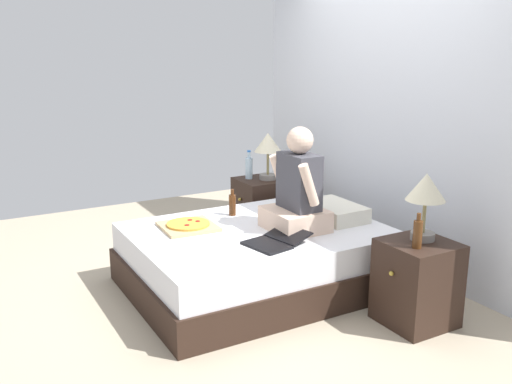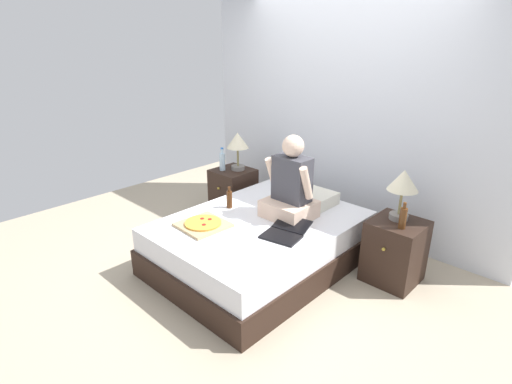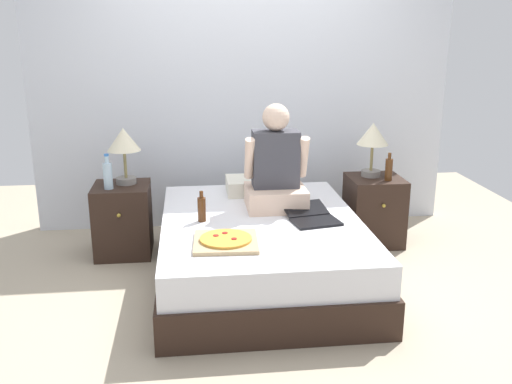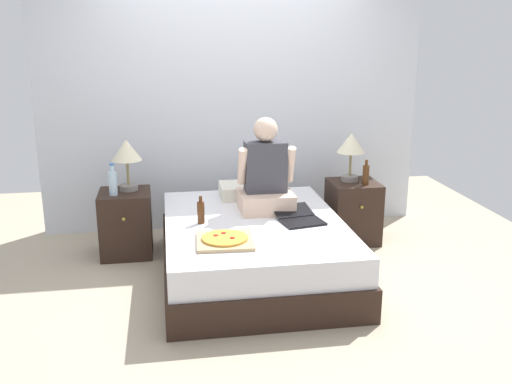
# 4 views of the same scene
# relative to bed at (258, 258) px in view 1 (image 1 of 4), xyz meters

# --- Properties ---
(ground_plane) EXTENTS (5.72, 5.72, 0.00)m
(ground_plane) POSITION_rel_bed_xyz_m (0.00, 0.00, -0.23)
(ground_plane) COLOR tan
(wall_back) EXTENTS (3.72, 0.12, 2.50)m
(wall_back) POSITION_rel_bed_xyz_m (0.00, 1.31, 1.02)
(wall_back) COLOR silver
(wall_back) RESTS_ON ground
(bed) EXTENTS (1.44, 1.91, 0.47)m
(bed) POSITION_rel_bed_xyz_m (0.00, 0.00, 0.00)
(bed) COLOR black
(bed) RESTS_ON ground
(nightstand_left) EXTENTS (0.44, 0.47, 0.57)m
(nightstand_left) POSITION_rel_bed_xyz_m (-1.04, 0.63, 0.06)
(nightstand_left) COLOR black
(nightstand_left) RESTS_ON ground
(lamp_on_left_nightstand) EXTENTS (0.26, 0.26, 0.45)m
(lamp_on_left_nightstand) POSITION_rel_bed_xyz_m (-1.00, 0.68, 0.67)
(lamp_on_left_nightstand) COLOR gray
(lamp_on_left_nightstand) RESTS_ON nightstand_left
(water_bottle) EXTENTS (0.07, 0.07, 0.28)m
(water_bottle) POSITION_rel_bed_xyz_m (-1.12, 0.54, 0.45)
(water_bottle) COLOR silver
(water_bottle) RESTS_ON nightstand_left
(nightstand_right) EXTENTS (0.44, 0.47, 0.57)m
(nightstand_right) POSITION_rel_bed_xyz_m (1.04, 0.63, 0.06)
(nightstand_right) COLOR black
(nightstand_right) RESTS_ON ground
(lamp_on_right_nightstand) EXTENTS (0.26, 0.26, 0.45)m
(lamp_on_right_nightstand) POSITION_rel_bed_xyz_m (1.01, 0.68, 0.67)
(lamp_on_right_nightstand) COLOR gray
(lamp_on_right_nightstand) RESTS_ON nightstand_right
(beer_bottle) EXTENTS (0.06, 0.06, 0.23)m
(beer_bottle) POSITION_rel_bed_xyz_m (1.11, 0.53, 0.44)
(beer_bottle) COLOR #512D14
(beer_bottle) RESTS_ON nightstand_right
(pillow) EXTENTS (0.52, 0.34, 0.12)m
(pillow) POSITION_rel_bed_xyz_m (0.06, 0.67, 0.30)
(pillow) COLOR silver
(pillow) RESTS_ON bed
(person_seated) EXTENTS (0.47, 0.40, 0.78)m
(person_seated) POSITION_rel_bed_xyz_m (0.14, 0.26, 0.52)
(person_seated) COLOR beige
(person_seated) RESTS_ON bed
(laptop) EXTENTS (0.39, 0.47, 0.07)m
(laptop) POSITION_rel_bed_xyz_m (0.35, -0.07, 0.26)
(laptop) COLOR black
(laptop) RESTS_ON bed
(pizza_box) EXTENTS (0.42, 0.42, 0.05)m
(pizza_box) POSITION_rel_bed_xyz_m (-0.28, -0.45, 0.26)
(pizza_box) COLOR tan
(pizza_box) RESTS_ON bed
(beer_bottle_on_bed) EXTENTS (0.06, 0.06, 0.22)m
(beer_bottle_on_bed) POSITION_rel_bed_xyz_m (-0.42, 0.00, 0.33)
(beer_bottle_on_bed) COLOR #4C2811
(beer_bottle_on_bed) RESTS_ON bed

